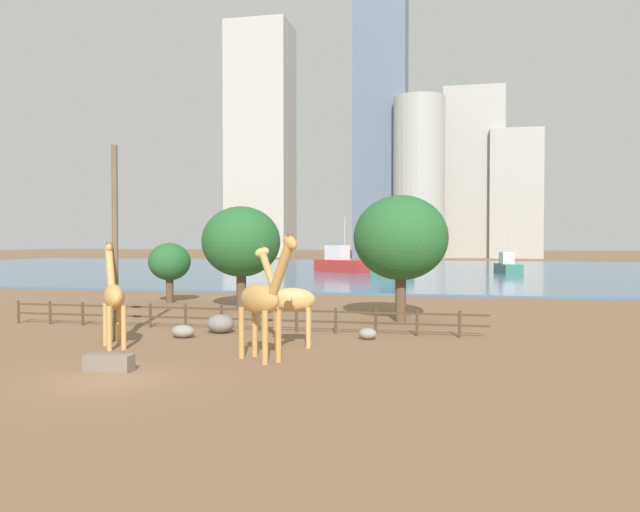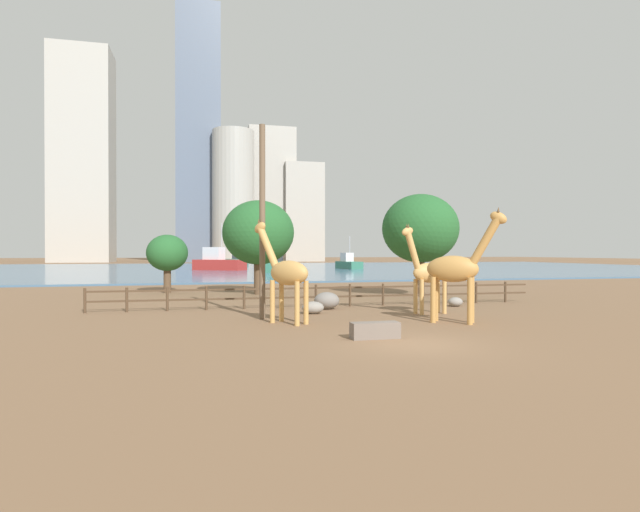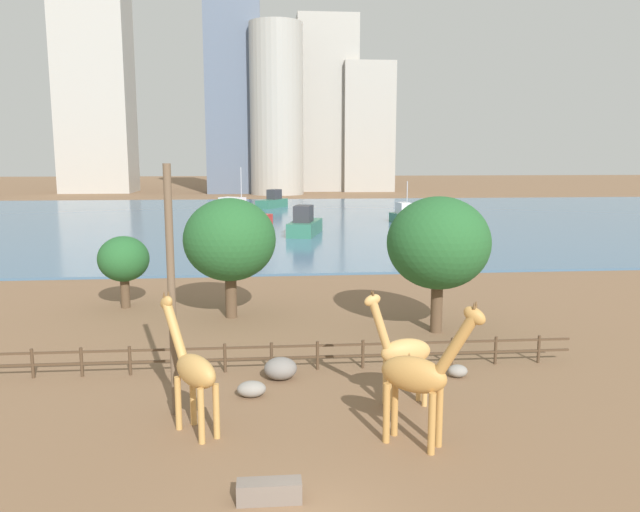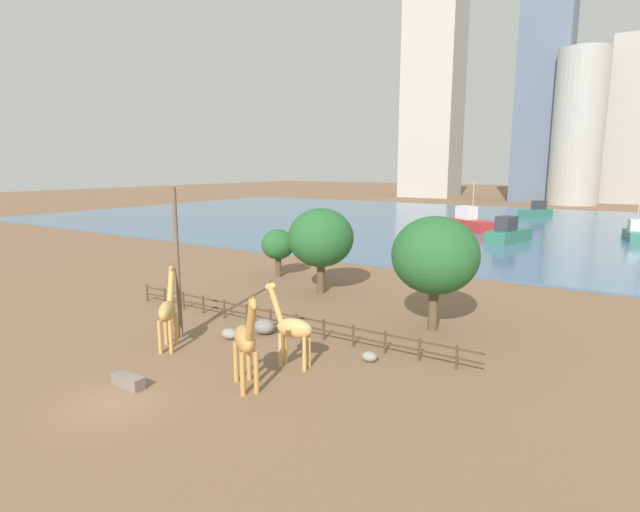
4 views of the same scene
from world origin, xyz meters
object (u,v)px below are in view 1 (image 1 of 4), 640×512
tree_center_broad (170,262)px  boat_sailboat (396,258)px  boulder_small (368,334)px  utility_pole (115,243)px  boat_tug (341,263)px  giraffe_young (289,299)px  boat_barge (393,267)px  giraffe_tall (114,296)px  boulder_near_fence (183,331)px  boat_ferry (508,266)px  tree_left_large (401,238)px  tree_right_tall (241,242)px  feeding_trough (109,363)px  boulder_by_pole (220,324)px  giraffe_companion (263,299)px

tree_center_broad → boat_sailboat: (10.23, 73.49, -1.78)m
boulder_small → utility_pole: bearing=-166.2°
utility_pole → boat_tug: (-0.19, 60.61, -3.11)m
giraffe_young → boat_barge: (-0.41, 50.85, -0.74)m
giraffe_tall → boulder_small: 11.81m
boulder_near_fence → boat_ferry: bearing=71.8°
giraffe_tall → boat_barge: size_ratio=0.56×
utility_pole → boulder_near_fence: 5.29m
tree_left_large → tree_right_tall: tree_left_large is taller
feeding_trough → boat_barge: boat_barge is taller
giraffe_tall → tree_center_broad: 19.57m
giraffe_young → boulder_by_pole: giraffe_young is taller
tree_right_tall → boat_sailboat: 76.63m
boat_ferry → boat_tug: (-22.89, -1.38, 0.32)m
feeding_trough → boat_tug: bearing=93.1°
feeding_trough → boulder_small: bearing=48.1°
tree_left_large → boat_barge: tree_left_large is taller
tree_left_large → tree_right_tall: bearing=159.8°
boat_ferry → boat_sailboat: size_ratio=0.89×
giraffe_companion → boat_sailboat: bearing=129.0°
giraffe_tall → tree_center_broad: (-6.28, 18.52, 0.82)m
utility_pole → tree_left_large: 15.93m
feeding_trough → boat_tug: (-3.59, 66.88, 1.19)m
boat_ferry → boat_barge: boat_ferry is taller
boulder_small → boat_ferry: (11.09, 59.13, 0.90)m
boulder_by_pole → boat_ferry: (18.73, 58.72, 0.70)m
giraffe_young → utility_pole: size_ratio=0.50×
boulder_small → feeding_trough: feeding_trough is taller
boulder_by_pole → tree_center_broad: tree_center_broad is taller
tree_center_broad → boat_sailboat: bearing=82.1°
boulder_small → boulder_near_fence: bearing=-170.7°
boulder_near_fence → boat_sailboat: boat_sailboat is taller
tree_center_broad → giraffe_young: bearing=-50.5°
boulder_small → boat_sailboat: size_ratio=0.11×
boulder_by_pole → boat_tug: bearing=94.1°
boat_ferry → tree_center_broad: bearing=-42.5°
boat_tug → tree_right_tall: bearing=-53.5°
boulder_near_fence → boulder_small: (8.84, 1.45, -0.05)m
boat_tug → boat_barge: size_ratio=1.05×
giraffe_tall → boat_ferry: 67.26m
giraffe_companion → boat_barge: (-0.23, 54.22, -1.04)m
boulder_by_pole → boat_barge: boat_barge is taller
tree_center_broad → boat_tug: (5.24, 43.71, -1.58)m
tree_left_large → boat_tug: (-12.76, 50.82, -3.37)m
boulder_small → giraffe_companion: bearing=-117.9°
boat_ferry → feeding_trough: bearing=-26.4°
giraffe_tall → utility_pole: size_ratio=0.51×
giraffe_companion → boat_ferry: bearing=114.4°
giraffe_young → tree_center_broad: (-13.92, 16.87, 0.94)m
giraffe_companion → giraffe_young: (0.18, 3.37, -0.30)m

